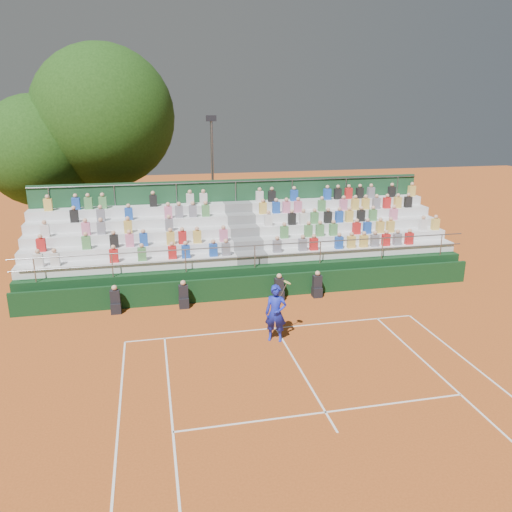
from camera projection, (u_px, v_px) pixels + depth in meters
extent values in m
plane|color=#B5531E|center=(276.00, 328.00, 18.70)|extent=(90.00, 90.00, 0.00)
cube|color=white|center=(276.00, 328.00, 18.70)|extent=(11.00, 0.06, 0.01)
cube|color=white|center=(301.00, 370.00, 15.70)|extent=(0.06, 6.40, 0.01)
cube|color=white|center=(326.00, 412.00, 13.56)|extent=(8.22, 0.06, 0.01)
cube|color=black|center=(257.00, 287.00, 21.55)|extent=(20.00, 0.15, 1.00)
cube|color=black|center=(116.00, 308.00, 20.01)|extent=(0.40, 0.40, 0.44)
cube|color=black|center=(115.00, 297.00, 19.88)|extent=(0.38, 0.25, 0.55)
sphere|color=tan|center=(114.00, 288.00, 19.77)|extent=(0.22, 0.22, 0.22)
cube|color=black|center=(184.00, 302.00, 20.56)|extent=(0.40, 0.40, 0.44)
cube|color=black|center=(183.00, 292.00, 20.42)|extent=(0.38, 0.25, 0.55)
sphere|color=tan|center=(183.00, 283.00, 20.31)|extent=(0.22, 0.22, 0.22)
cube|color=black|center=(279.00, 295.00, 21.38)|extent=(0.40, 0.40, 0.44)
cube|color=black|center=(279.00, 284.00, 21.24)|extent=(0.38, 0.25, 0.55)
sphere|color=tan|center=(279.00, 276.00, 21.13)|extent=(0.22, 0.22, 0.22)
cube|color=black|center=(317.00, 292.00, 21.72)|extent=(0.40, 0.40, 0.44)
cube|color=black|center=(317.00, 282.00, 21.59)|extent=(0.38, 0.25, 0.55)
sphere|color=tan|center=(318.00, 273.00, 21.48)|extent=(0.22, 0.22, 0.22)
cube|color=black|center=(244.00, 263.00, 24.42)|extent=(20.00, 5.20, 1.20)
cube|color=silver|center=(130.00, 265.00, 21.54)|extent=(9.30, 0.85, 0.42)
cube|color=silver|center=(361.00, 250.00, 23.70)|extent=(9.30, 0.85, 0.42)
cube|color=slate|center=(251.00, 257.00, 22.62)|extent=(1.40, 0.85, 0.42)
cube|color=silver|center=(129.00, 250.00, 22.22)|extent=(9.30, 0.85, 0.42)
cube|color=silver|center=(354.00, 237.00, 24.37)|extent=(9.30, 0.85, 0.42)
cube|color=slate|center=(247.00, 243.00, 23.29)|extent=(1.40, 0.85, 0.42)
cube|color=silver|center=(129.00, 236.00, 22.89)|extent=(9.30, 0.85, 0.42)
cube|color=silver|center=(348.00, 225.00, 25.05)|extent=(9.30, 0.85, 0.42)
cube|color=slate|center=(244.00, 231.00, 23.97)|extent=(1.40, 0.85, 0.42)
cube|color=silver|center=(129.00, 223.00, 23.56)|extent=(9.30, 0.85, 0.42)
cube|color=silver|center=(342.00, 214.00, 25.72)|extent=(9.30, 0.85, 0.42)
cube|color=slate|center=(240.00, 218.00, 24.64)|extent=(1.40, 0.85, 0.42)
cube|color=silver|center=(129.00, 211.00, 24.24)|extent=(9.30, 0.85, 0.42)
cube|color=silver|center=(337.00, 203.00, 26.40)|extent=(9.30, 0.85, 0.42)
cube|color=slate|center=(237.00, 207.00, 25.32)|extent=(1.40, 0.85, 0.42)
cube|color=#1A4528|center=(236.00, 221.00, 26.07)|extent=(20.00, 0.12, 4.40)
cylinder|color=gray|center=(255.00, 246.00, 21.57)|extent=(20.00, 0.05, 0.05)
cylinder|color=gray|center=(236.00, 182.00, 25.37)|extent=(20.00, 0.05, 0.05)
cube|color=silver|center=(39.00, 260.00, 20.53)|extent=(0.36, 0.24, 0.56)
cube|color=silver|center=(55.00, 259.00, 20.66)|extent=(0.36, 0.24, 0.56)
cube|color=red|center=(114.00, 256.00, 21.14)|extent=(0.36, 0.24, 0.56)
cube|color=#4C8C4C|center=(142.00, 254.00, 21.37)|extent=(0.36, 0.24, 0.56)
cube|color=red|center=(172.00, 252.00, 21.63)|extent=(0.36, 0.24, 0.56)
cube|color=#1E4CB2|center=(186.00, 252.00, 21.75)|extent=(0.36, 0.24, 0.56)
cube|color=#1E4CB2|center=(213.00, 250.00, 21.99)|extent=(0.36, 0.24, 0.56)
cube|color=slate|center=(226.00, 249.00, 22.11)|extent=(0.36, 0.24, 0.56)
cube|color=red|center=(41.00, 245.00, 21.20)|extent=(0.36, 0.24, 0.56)
cube|color=#4C8C4C|center=(86.00, 243.00, 21.57)|extent=(0.36, 0.24, 0.56)
cube|color=black|center=(114.00, 241.00, 21.81)|extent=(0.36, 0.24, 0.56)
cube|color=pink|center=(130.00, 240.00, 21.94)|extent=(0.36, 0.24, 0.56)
cube|color=#1E4CB2|center=(144.00, 240.00, 22.06)|extent=(0.36, 0.24, 0.56)
cube|color=gold|center=(171.00, 238.00, 22.30)|extent=(0.36, 0.24, 0.56)
cube|color=red|center=(182.00, 238.00, 22.41)|extent=(0.36, 0.24, 0.56)
cube|color=gold|center=(197.00, 237.00, 22.54)|extent=(0.36, 0.24, 0.56)
cube|color=pink|center=(224.00, 235.00, 22.79)|extent=(0.36, 0.24, 0.56)
cube|color=silver|center=(45.00, 231.00, 21.89)|extent=(0.36, 0.24, 0.56)
cube|color=pink|center=(86.00, 229.00, 22.24)|extent=(0.36, 0.24, 0.56)
cube|color=slate|center=(101.00, 228.00, 22.37)|extent=(0.36, 0.24, 0.56)
cube|color=gold|center=(128.00, 227.00, 22.60)|extent=(0.36, 0.24, 0.56)
cube|color=slate|center=(169.00, 225.00, 22.98)|extent=(0.36, 0.24, 0.56)
cube|color=black|center=(74.00, 216.00, 22.80)|extent=(0.36, 0.24, 0.56)
cube|color=slate|center=(101.00, 215.00, 23.03)|extent=(0.36, 0.24, 0.56)
cube|color=#1E4CB2|center=(129.00, 214.00, 23.29)|extent=(0.36, 0.24, 0.56)
cube|color=pink|center=(168.00, 212.00, 23.65)|extent=(0.36, 0.24, 0.56)
cube|color=slate|center=(179.00, 212.00, 23.76)|extent=(0.36, 0.24, 0.56)
cube|color=slate|center=(193.00, 211.00, 23.89)|extent=(0.36, 0.24, 0.56)
cube|color=#4C8C4C|center=(206.00, 211.00, 24.01)|extent=(0.36, 0.24, 0.56)
cube|color=gold|center=(48.00, 205.00, 23.22)|extent=(0.36, 0.24, 0.56)
cube|color=#1E4CB2|center=(76.00, 204.00, 23.47)|extent=(0.36, 0.24, 0.56)
cube|color=#4C8C4C|center=(88.00, 203.00, 23.59)|extent=(0.36, 0.24, 0.56)
cube|color=#4C8C4C|center=(103.00, 203.00, 23.72)|extent=(0.36, 0.24, 0.56)
cube|color=black|center=(153.00, 201.00, 24.20)|extent=(0.36, 0.24, 0.56)
cube|color=silver|center=(190.00, 199.00, 24.55)|extent=(0.36, 0.24, 0.56)
cube|color=silver|center=(203.00, 199.00, 24.69)|extent=(0.36, 0.24, 0.56)
cube|color=slate|center=(277.00, 246.00, 22.58)|extent=(0.36, 0.24, 0.56)
cube|color=slate|center=(303.00, 245.00, 22.82)|extent=(0.36, 0.24, 0.56)
cube|color=red|center=(314.00, 244.00, 22.93)|extent=(0.36, 0.24, 0.56)
cube|color=#1E4CB2|center=(339.00, 243.00, 23.18)|extent=(0.36, 0.24, 0.56)
cube|color=gold|center=(351.00, 242.00, 23.30)|extent=(0.36, 0.24, 0.56)
cube|color=gold|center=(364.00, 241.00, 23.43)|extent=(0.36, 0.24, 0.56)
cube|color=slate|center=(375.00, 241.00, 23.54)|extent=(0.36, 0.24, 0.56)
cube|color=red|center=(386.00, 240.00, 23.65)|extent=(0.36, 0.24, 0.56)
cube|color=slate|center=(397.00, 239.00, 23.77)|extent=(0.36, 0.24, 0.56)
cube|color=red|center=(409.00, 238.00, 23.90)|extent=(0.36, 0.24, 0.56)
cube|color=#4C8C4C|center=(284.00, 232.00, 23.37)|extent=(0.36, 0.24, 0.56)
cube|color=#4C8C4C|center=(308.00, 231.00, 23.60)|extent=(0.36, 0.24, 0.56)
cube|color=#4C8C4C|center=(320.00, 230.00, 23.72)|extent=(0.36, 0.24, 0.56)
cube|color=#4C8C4C|center=(333.00, 230.00, 23.85)|extent=(0.36, 0.24, 0.56)
cube|color=red|center=(356.00, 228.00, 24.09)|extent=(0.36, 0.24, 0.56)
cube|color=#1E4CB2|center=(367.00, 228.00, 24.21)|extent=(0.36, 0.24, 0.56)
cube|color=gold|center=(380.00, 227.00, 24.34)|extent=(0.36, 0.24, 0.56)
cube|color=gold|center=(390.00, 227.00, 24.45)|extent=(0.36, 0.24, 0.56)
cube|color=silver|center=(423.00, 225.00, 24.81)|extent=(0.36, 0.24, 0.56)
cube|color=gold|center=(435.00, 224.00, 24.94)|extent=(0.36, 0.24, 0.56)
cube|color=silver|center=(268.00, 220.00, 23.93)|extent=(0.36, 0.24, 0.56)
cube|color=black|center=(292.00, 219.00, 24.16)|extent=(0.36, 0.24, 0.56)
cube|color=silver|center=(303.00, 218.00, 24.28)|extent=(0.36, 0.24, 0.56)
cube|color=#4C8C4C|center=(314.00, 218.00, 24.39)|extent=(0.36, 0.24, 0.56)
cube|color=black|center=(328.00, 217.00, 24.53)|extent=(0.36, 0.24, 0.56)
cube|color=#1E4CB2|center=(339.00, 217.00, 24.65)|extent=(0.36, 0.24, 0.56)
cube|color=gold|center=(349.00, 216.00, 24.76)|extent=(0.36, 0.24, 0.56)
cube|color=black|center=(361.00, 216.00, 24.89)|extent=(0.36, 0.24, 0.56)
cube|color=#4C8C4C|center=(373.00, 215.00, 25.01)|extent=(0.36, 0.24, 0.56)
cube|color=pink|center=(394.00, 214.00, 25.24)|extent=(0.36, 0.24, 0.56)
cube|color=gold|center=(263.00, 208.00, 24.58)|extent=(0.36, 0.24, 0.56)
cube|color=#1E4CB2|center=(276.00, 208.00, 24.72)|extent=(0.36, 0.24, 0.56)
cube|color=pink|center=(286.00, 207.00, 24.83)|extent=(0.36, 0.24, 0.56)
cube|color=pink|center=(298.00, 207.00, 24.95)|extent=(0.36, 0.24, 0.56)
cube|color=#4C8C4C|center=(322.00, 206.00, 25.20)|extent=(0.36, 0.24, 0.56)
cube|color=pink|center=(343.00, 205.00, 25.44)|extent=(0.36, 0.24, 0.56)
cube|color=gold|center=(355.00, 204.00, 25.56)|extent=(0.36, 0.24, 0.56)
cube|color=gold|center=(365.00, 204.00, 25.68)|extent=(0.36, 0.24, 0.56)
cube|color=slate|center=(376.00, 203.00, 25.80)|extent=(0.36, 0.24, 0.56)
cube|color=red|center=(387.00, 203.00, 25.92)|extent=(0.36, 0.24, 0.56)
cube|color=gold|center=(398.00, 202.00, 26.04)|extent=(0.36, 0.24, 0.56)
cube|color=black|center=(408.00, 202.00, 26.16)|extent=(0.36, 0.24, 0.56)
cube|color=silver|center=(260.00, 197.00, 25.26)|extent=(0.36, 0.24, 0.56)
cube|color=black|center=(272.00, 196.00, 25.39)|extent=(0.36, 0.24, 0.56)
cube|color=#1E4CB2|center=(294.00, 195.00, 25.63)|extent=(0.36, 0.24, 0.56)
cube|color=#1E4CB2|center=(327.00, 194.00, 25.99)|extent=(0.36, 0.24, 0.56)
cube|color=black|center=(338.00, 194.00, 26.11)|extent=(0.36, 0.24, 0.56)
cube|color=red|center=(348.00, 193.00, 26.23)|extent=(0.36, 0.24, 0.56)
cube|color=black|center=(360.00, 193.00, 26.36)|extent=(0.36, 0.24, 0.56)
cube|color=slate|center=(371.00, 193.00, 26.49)|extent=(0.36, 0.24, 0.56)
cube|color=black|center=(392.00, 192.00, 26.73)|extent=(0.36, 0.24, 0.56)
cube|color=gold|center=(412.00, 191.00, 26.97)|extent=(0.36, 0.24, 0.56)
imported|color=#1724B2|center=(276.00, 313.00, 17.46)|extent=(0.88, 0.73, 2.06)
cylinder|color=gray|center=(283.00, 291.00, 17.27)|extent=(0.26, 0.03, 0.51)
cylinder|color=#E5D866|center=(287.00, 282.00, 17.22)|extent=(0.26, 0.28, 0.14)
cylinder|color=#341F13|center=(48.00, 223.00, 28.13)|extent=(0.50, 0.50, 3.28)
sphere|color=#16340E|center=(39.00, 151.00, 26.96)|extent=(5.99, 5.99, 5.99)
cylinder|color=#341F13|center=(112.00, 210.00, 29.07)|extent=(0.50, 0.50, 4.32)
sphere|color=#16340E|center=(104.00, 117.00, 27.55)|extent=(7.77, 7.77, 7.77)
cylinder|color=gray|center=(213.00, 181.00, 30.68)|extent=(0.16, 0.16, 7.12)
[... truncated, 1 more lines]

